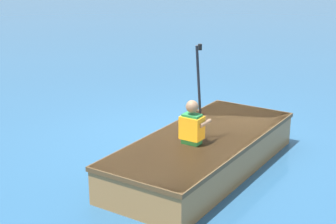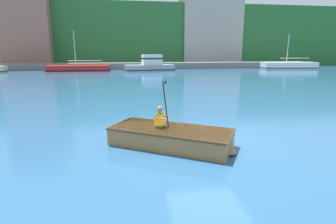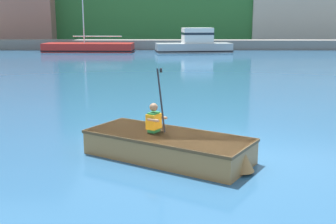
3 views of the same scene
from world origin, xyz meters
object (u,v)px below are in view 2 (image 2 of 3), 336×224
(moored_boat_dock_west_end, at_px, (150,65))
(person_paddler, at_px, (160,117))
(moored_boat_dock_center_near, at_px, (289,66))
(moored_boat_dock_west_inner, at_px, (79,68))
(rowboat_foreground, at_px, (173,136))

(moored_boat_dock_west_end, relative_size, person_paddler, 5.18)
(moored_boat_dock_center_near, bearing_deg, person_paddler, -127.98)
(moored_boat_dock_west_end, height_order, person_paddler, moored_boat_dock_west_end)
(moored_boat_dock_west_inner, xyz_separation_m, moored_boat_dock_center_near, (30.20, 0.04, 0.11))
(moored_boat_dock_center_near, bearing_deg, rowboat_foreground, -127.39)
(moored_boat_dock_west_end, xyz_separation_m, moored_boat_dock_center_near, (20.78, 0.50, -0.29))
(moored_boat_dock_west_end, distance_m, person_paddler, 29.00)
(rowboat_foreground, xyz_separation_m, person_paddler, (-0.33, 0.20, 0.50))
(moored_boat_dock_west_end, bearing_deg, moored_boat_dock_center_near, 1.37)
(moored_boat_dock_west_end, xyz_separation_m, moored_boat_dock_west_inner, (-9.42, 0.45, -0.39))
(moored_boat_dock_center_near, height_order, rowboat_foreground, moored_boat_dock_center_near)
(person_paddler, bearing_deg, moored_boat_dock_west_inner, 103.86)
(moored_boat_dock_west_inner, bearing_deg, person_paddler, -76.14)
(moored_boat_dock_center_near, relative_size, rowboat_foreground, 2.24)
(moored_boat_dock_west_inner, bearing_deg, moored_boat_dock_center_near, 0.08)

